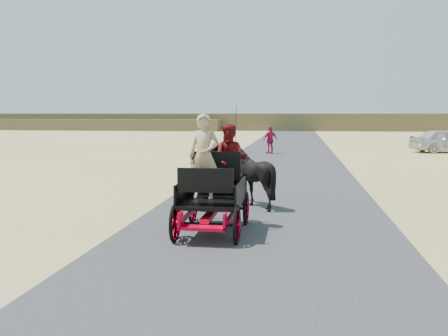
# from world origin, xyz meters

# --- Properties ---
(ground) EXTENTS (140.00, 140.00, 0.00)m
(ground) POSITION_xyz_m (0.00, 0.00, 0.00)
(ground) COLOR tan
(road) EXTENTS (6.00, 140.00, 0.01)m
(road) POSITION_xyz_m (0.00, 0.00, 0.01)
(road) COLOR #38383A
(road) RESTS_ON ground
(ridge_far) EXTENTS (140.00, 6.00, 2.40)m
(ridge_far) POSITION_xyz_m (0.00, 62.00, 1.20)
(ridge_far) COLOR brown
(ridge_far) RESTS_ON ground
(ridge_near) EXTENTS (40.00, 4.00, 1.60)m
(ridge_near) POSITION_xyz_m (-30.00, 58.00, 0.80)
(ridge_near) COLOR brown
(ridge_near) RESTS_ON ground
(carriage) EXTENTS (1.30, 2.40, 0.72)m
(carriage) POSITION_xyz_m (-0.99, -0.10, 0.36)
(carriage) COLOR black
(carriage) RESTS_ON ground
(horse_left) EXTENTS (0.91, 2.01, 1.70)m
(horse_left) POSITION_xyz_m (-1.54, 2.90, 0.85)
(horse_left) COLOR black
(horse_left) RESTS_ON ground
(horse_right) EXTENTS (1.37, 1.54, 1.70)m
(horse_right) POSITION_xyz_m (-0.44, 2.90, 0.85)
(horse_right) COLOR black
(horse_right) RESTS_ON ground
(driver_man) EXTENTS (0.66, 0.43, 1.80)m
(driver_man) POSITION_xyz_m (-1.19, -0.05, 1.62)
(driver_man) COLOR tan
(driver_man) RESTS_ON carriage
(passenger_woman) EXTENTS (0.77, 0.60, 1.58)m
(passenger_woman) POSITION_xyz_m (-0.69, 0.50, 1.51)
(passenger_woman) COLOR #660C0F
(passenger_woman) RESTS_ON carriage
(pedestrian) EXTENTS (1.07, 0.93, 1.73)m
(pedestrian) POSITION_xyz_m (-0.94, 20.57, 0.86)
(pedestrian) COLOR #B0143F
(pedestrian) RESTS_ON ground
(car_a) EXTENTS (4.73, 2.79, 1.51)m
(car_a) POSITION_xyz_m (10.14, 23.24, 0.75)
(car_a) COLOR silver
(car_a) RESTS_ON ground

